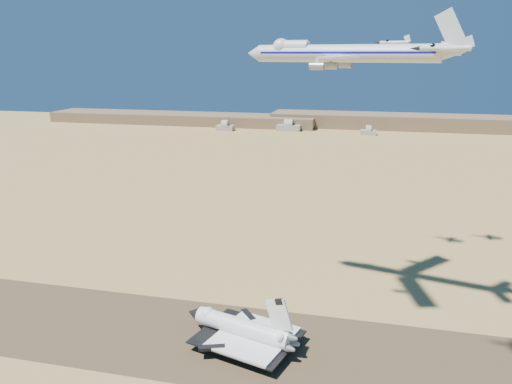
% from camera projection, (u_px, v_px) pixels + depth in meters
% --- Properties ---
extents(ground, '(1200.00, 1200.00, 0.00)m').
position_uv_depth(ground, '(223.00, 342.00, 170.58)').
color(ground, '#AA844B').
rests_on(ground, ground).
extents(runway, '(600.00, 50.00, 0.06)m').
position_uv_depth(runway, '(223.00, 342.00, 170.58)').
color(runway, brown).
rests_on(runway, ground).
extents(ridgeline, '(960.00, 90.00, 18.00)m').
position_uv_depth(ridgeline, '(389.00, 124.00, 648.64)').
color(ridgeline, brown).
rests_on(ridgeline, ground).
extents(hangars, '(200.50, 29.50, 30.00)m').
position_uv_depth(hangars, '(285.00, 128.00, 632.17)').
color(hangars, '#9F998C').
rests_on(hangars, ground).
extents(shuttle, '(42.76, 33.45, 20.89)m').
position_uv_depth(shuttle, '(242.00, 329.00, 167.60)').
color(shuttle, white).
rests_on(shuttle, runway).
extents(carrier_747, '(76.19, 57.53, 18.94)m').
position_uv_depth(carrier_747, '(338.00, 53.00, 171.97)').
color(carrier_747, silver).
extents(crew_a, '(0.55, 0.74, 1.82)m').
position_uv_depth(crew_a, '(254.00, 357.00, 160.01)').
color(crew_a, '#DA510C').
rests_on(crew_a, runway).
extents(crew_b, '(0.72, 0.87, 1.56)m').
position_uv_depth(crew_b, '(253.00, 351.00, 163.75)').
color(crew_b, '#DA510C').
rests_on(crew_b, runway).
extents(crew_c, '(0.97, 1.01, 1.58)m').
position_uv_depth(crew_c, '(260.00, 363.00, 157.56)').
color(crew_c, '#DA510C').
rests_on(crew_c, runway).
extents(chase_jet_a, '(14.44, 8.14, 3.63)m').
position_uv_depth(chase_jet_a, '(444.00, 48.00, 117.63)').
color(chase_jet_a, silver).
extents(chase_jet_e, '(15.48, 9.14, 3.97)m').
position_uv_depth(chase_jet_e, '(394.00, 42.00, 212.56)').
color(chase_jet_e, silver).
extents(chase_jet_f, '(15.87, 8.71, 3.96)m').
position_uv_depth(chase_jet_f, '(445.00, 54.00, 218.22)').
color(chase_jet_f, silver).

